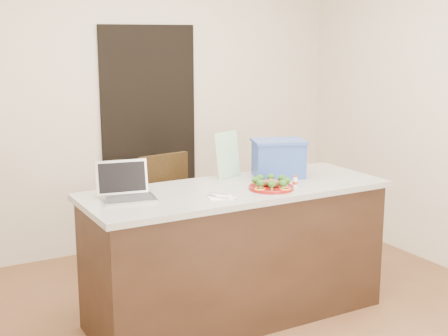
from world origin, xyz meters
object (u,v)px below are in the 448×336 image
island (236,252)px  plate (271,187)px  blue_box (278,158)px  yogurt_bottle (295,182)px  napkin (220,197)px  chair (170,209)px  laptop (125,188)px

island → plate: bearing=-42.1°
island → blue_box: (0.43, 0.13, 0.59)m
plate → yogurt_bottle: size_ratio=4.02×
island → napkin: napkin is taller
plate → blue_box: bearing=49.0°
blue_box → chair: (-0.51, 0.77, -0.50)m
yogurt_bottle → laptop: 1.13m
plate → laptop: (-0.92, 0.25, 0.05)m
plate → yogurt_bottle: yogurt_bottle is taller
blue_box → island: bearing=-142.0°
yogurt_bottle → blue_box: size_ratio=0.17×
yogurt_bottle → laptop: bearing=166.5°
napkin → laptop: bearing=151.4°
plate → blue_box: size_ratio=0.68×
blue_box → chair: blue_box is taller
island → chair: (-0.08, 0.90, 0.10)m
napkin → chair: (0.14, 1.09, -0.37)m
island → blue_box: 0.74m
laptop → napkin: bearing=-18.3°
island → plate: size_ratio=6.92×
napkin → yogurt_bottle: bearing=1.9°
blue_box → laptop: bearing=-157.4°
napkin → blue_box: blue_box is taller
napkin → blue_box: (0.65, 0.32, 0.13)m
island → napkin: size_ratio=14.05×
plate → napkin: plate is taller
blue_box → plate: bearing=-110.5°
yogurt_bottle → chair: (-0.44, 1.07, -0.39)m
chair → plate: bearing=-84.0°
blue_box → chair: 1.05m
laptop → blue_box: blue_box is taller
yogurt_bottle → chair: yogurt_bottle is taller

